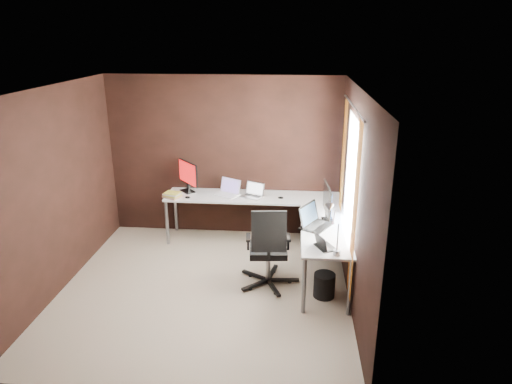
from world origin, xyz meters
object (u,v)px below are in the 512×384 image
(monitor_right, at_px, (327,201))
(laptop_black_big, at_px, (313,221))
(drawer_pedestal, at_px, (316,234))
(wastebasket, at_px, (324,285))
(book_stack, at_px, (172,195))
(desk_lamp, at_px, (332,222))
(laptop_black_small, at_px, (324,245))
(laptop_silver, at_px, (253,194))
(monitor_left, at_px, (188,175))
(office_chair, at_px, (268,262))
(laptop_white, at_px, (228,191))

(monitor_right, distance_m, laptop_black_big, 0.33)
(drawer_pedestal, height_order, laptop_black_big, laptop_black_big)
(drawer_pedestal, distance_m, wastebasket, 1.20)
(book_stack, bearing_deg, desk_lamp, -35.79)
(laptop_black_small, bearing_deg, wastebasket, -43.77)
(laptop_silver, distance_m, laptop_black_small, 1.93)
(monitor_left, xyz_separation_m, book_stack, (-0.18, -0.29, -0.23))
(laptop_silver, bearing_deg, laptop_black_big, -23.86)
(office_chair, relative_size, wastebasket, 3.58)
(book_stack, relative_size, office_chair, 0.29)
(monitor_right, xyz_separation_m, laptop_silver, (-1.05, 0.87, -0.23))
(laptop_black_small, distance_m, book_stack, 2.66)
(laptop_white, relative_size, desk_lamp, 0.74)
(office_chair, height_order, wastebasket, office_chair)
(laptop_silver, relative_size, laptop_black_big, 0.72)
(desk_lamp, bearing_deg, laptop_black_small, 121.16)
(office_chair, bearing_deg, monitor_left, 127.38)
(laptop_black_small, relative_size, wastebasket, 1.02)
(drawer_pedestal, xyz_separation_m, laptop_black_small, (0.02, -1.34, 0.47))
(laptop_black_small, distance_m, wastebasket, 0.64)
(monitor_right, relative_size, book_stack, 1.92)
(laptop_black_big, height_order, office_chair, office_chair)
(laptop_silver, height_order, laptop_black_small, laptop_silver)
(laptop_white, distance_m, wastebasket, 2.20)
(laptop_black_big, relative_size, wastebasket, 1.73)
(monitor_left, distance_m, wastebasket, 2.77)
(laptop_black_big, height_order, desk_lamp, desk_lamp)
(monitor_right, xyz_separation_m, wastebasket, (-0.03, -0.66, -0.85))
(office_chair, bearing_deg, laptop_silver, 97.91)
(book_stack, height_order, wastebasket, book_stack)
(laptop_white, bearing_deg, laptop_black_big, -12.48)
(laptop_black_big, relative_size, desk_lamp, 0.90)
(drawer_pedestal, distance_m, laptop_silver, 1.11)
(laptop_black_big, bearing_deg, monitor_right, -15.85)
(laptop_silver, xyz_separation_m, desk_lamp, (1.04, -1.77, 0.32))
(drawer_pedestal, bearing_deg, wastebasket, -86.63)
(wastebasket, bearing_deg, monitor_right, 87.10)
(laptop_black_small, bearing_deg, monitor_right, -32.24)
(book_stack, xyz_separation_m, desk_lamp, (2.25, -1.62, 0.33))
(laptop_black_small, height_order, desk_lamp, desk_lamp)
(laptop_white, height_order, laptop_black_small, laptop_white)
(monitor_left, relative_size, laptop_black_small, 1.57)
(drawer_pedestal, height_order, office_chair, office_chair)
(book_stack, xyz_separation_m, office_chair, (1.52, -1.16, -0.45))
(wastebasket, bearing_deg, laptop_silver, 123.67)
(monitor_right, height_order, laptop_black_small, monitor_right)
(monitor_left, height_order, laptop_black_big, monitor_left)
(laptop_black_big, bearing_deg, drawer_pedestal, 24.00)
(laptop_silver, height_order, laptop_black_big, laptop_black_big)
(book_stack, distance_m, desk_lamp, 2.80)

